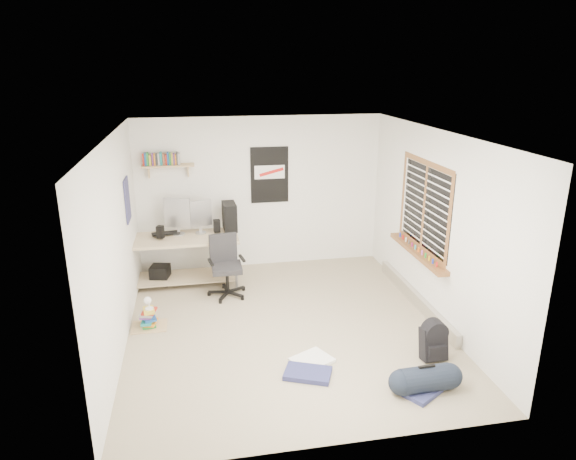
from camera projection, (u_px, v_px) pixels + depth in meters
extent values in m
cube|color=gray|center=(285.00, 327.00, 6.73)|extent=(4.00, 4.50, 0.01)
cube|color=white|center=(285.00, 134.00, 5.95)|extent=(4.00, 4.50, 0.01)
cube|color=silver|center=(261.00, 193.00, 8.45)|extent=(4.00, 0.01, 2.50)
cube|color=silver|center=(116.00, 246.00, 5.99)|extent=(0.01, 4.50, 2.50)
cube|color=silver|center=(436.00, 227.00, 6.69)|extent=(0.01, 4.50, 2.50)
cube|color=tan|center=(183.00, 261.00, 7.95)|extent=(1.87, 1.36, 0.78)
cube|color=#AAAAAF|center=(178.00, 219.00, 7.88)|extent=(0.43, 0.26, 0.47)
cube|color=#B6B5BB|center=(200.00, 219.00, 7.94)|extent=(0.38, 0.20, 0.41)
cube|color=black|center=(230.00, 216.00, 8.06)|extent=(0.21, 0.42, 0.43)
cube|color=black|center=(166.00, 233.00, 7.91)|extent=(0.44, 0.21, 0.02)
cube|color=black|center=(160.00, 232.00, 7.69)|extent=(0.12, 0.12, 0.19)
cube|color=black|center=(217.00, 226.00, 7.97)|extent=(0.11, 0.11, 0.20)
cube|color=black|center=(227.00, 265.00, 7.48)|extent=(0.68, 0.68, 0.91)
cube|color=tan|center=(168.00, 166.00, 7.93)|extent=(0.80, 0.22, 0.24)
cube|color=black|center=(270.00, 175.00, 8.36)|extent=(0.62, 0.03, 0.92)
cube|color=navy|center=(127.00, 200.00, 7.04)|extent=(0.02, 0.42, 0.60)
cube|color=brown|center=(423.00, 207.00, 6.90)|extent=(0.10, 1.50, 1.26)
cube|color=#B7B2A8|center=(416.00, 298.00, 7.32)|extent=(0.08, 2.50, 0.18)
cube|color=black|center=(433.00, 343.00, 5.93)|extent=(0.29, 0.24, 0.38)
cylinder|color=black|center=(426.00, 379.00, 5.36)|extent=(0.29, 0.29, 0.55)
cube|color=silver|center=(312.00, 360.00, 5.93)|extent=(0.54, 0.52, 0.04)
cube|color=navy|center=(308.00, 373.00, 5.66)|extent=(0.59, 0.49, 0.06)
cube|color=navy|center=(421.00, 391.00, 5.35)|extent=(0.49, 0.46, 0.05)
cube|color=brown|center=(149.00, 317.00, 6.67)|extent=(0.46, 0.41, 0.27)
cube|color=white|center=(149.00, 301.00, 6.58)|extent=(0.13, 0.19, 0.18)
cube|color=black|center=(160.00, 275.00, 8.00)|extent=(0.33, 0.33, 0.31)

